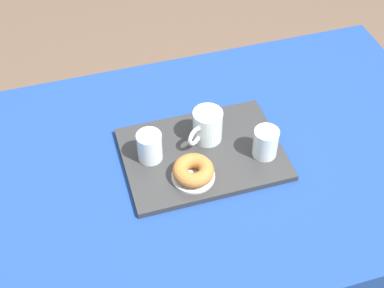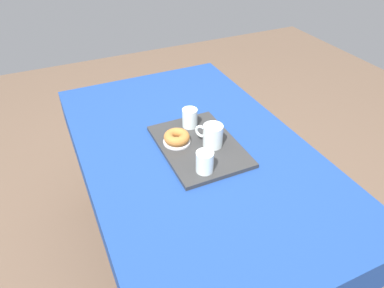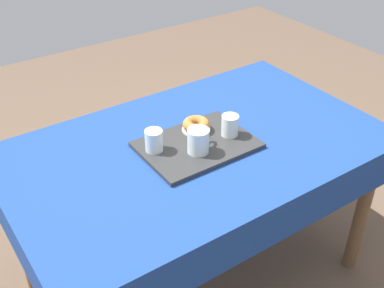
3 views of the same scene
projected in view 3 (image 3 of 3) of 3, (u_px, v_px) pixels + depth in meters
ground_plane at (196, 274)px, 2.38m from camera, size 6.00×6.00×0.00m
dining_table at (197, 161)px, 2.00m from camera, size 1.54×0.94×0.77m
serving_tray at (197, 145)px, 1.93m from camera, size 0.45×0.32×0.02m
tea_mug_left at (198, 141)px, 1.85m from camera, size 0.12×0.10×0.10m
water_glass_near at (154, 141)px, 1.86m from camera, size 0.07×0.07×0.09m
water_glass_far at (230, 126)px, 1.96m from camera, size 0.07×0.07×0.09m
donut_plate_left at (196, 129)px, 2.01m from camera, size 0.12×0.12×0.01m
sugar_donut_left at (196, 124)px, 1.99m from camera, size 0.11×0.11×0.04m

